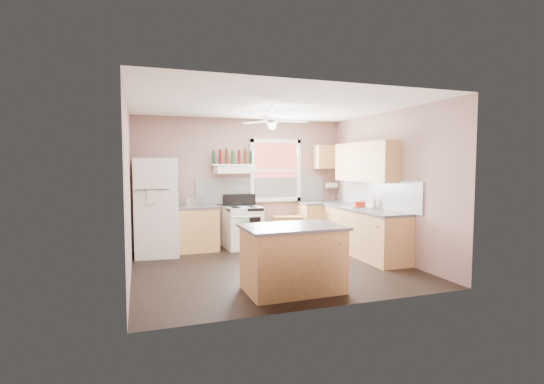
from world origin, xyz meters
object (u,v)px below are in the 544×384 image
object	(u,v)px
stove	(243,228)
island	(293,260)
toaster	(195,202)
cart	(287,230)
refrigerator	(157,207)

from	to	relation	value
stove	island	world-z (taller)	same
toaster	stove	bearing A→B (deg)	14.02
stove	island	xyz separation A→B (m)	(-0.05, -2.90, 0.00)
toaster	cart	bearing A→B (deg)	18.48
refrigerator	toaster	distance (m)	0.73
refrigerator	toaster	xyz separation A→B (m)	(0.72, 0.14, 0.07)
cart	refrigerator	bearing A→B (deg)	-159.11
refrigerator	island	xyz separation A→B (m)	(1.65, -2.79, -0.49)
refrigerator	stove	distance (m)	1.77
cart	island	bearing A→B (deg)	-93.65
toaster	island	xyz separation A→B (m)	(0.93, -2.93, -0.56)
toaster	stove	world-z (taller)	toaster
stove	island	distance (m)	2.90
stove	cart	size ratio (longest dim) A/B	1.40
toaster	refrigerator	bearing A→B (deg)	-152.89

